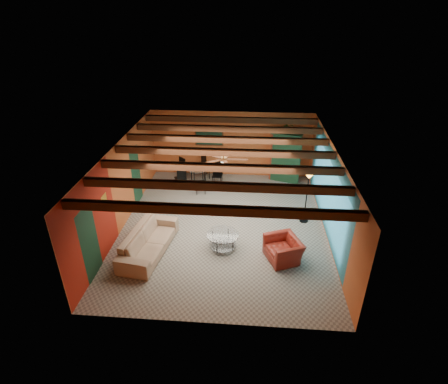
# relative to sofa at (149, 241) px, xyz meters

# --- Properties ---
(room) EXTENTS (6.52, 8.01, 2.71)m
(room) POSITION_rel_sofa_xyz_m (2.05, 1.61, 2.00)
(room) COLOR gray
(room) RESTS_ON ground
(sofa) EXTENTS (1.31, 2.56, 0.72)m
(sofa) POSITION_rel_sofa_xyz_m (0.00, 0.00, 0.00)
(sofa) COLOR tan
(sofa) RESTS_ON ground
(armchair) EXTENTS (1.18, 1.25, 0.65)m
(armchair) POSITION_rel_sofa_xyz_m (3.86, -0.03, -0.03)
(armchair) COLOR maroon
(armchair) RESTS_ON ground
(coffee_table) EXTENTS (1.23, 1.23, 0.49)m
(coffee_table) POSITION_rel_sofa_xyz_m (2.12, 0.33, -0.11)
(coffee_table) COLOR white
(coffee_table) RESTS_ON ground
(dining_table) EXTENTS (2.01, 2.01, 0.97)m
(dining_table) POSITION_rel_sofa_xyz_m (0.81, 4.48, 0.13)
(dining_table) COLOR white
(dining_table) RESTS_ON ground
(armoire) EXTENTS (1.22, 0.86, 1.95)m
(armoire) POSITION_rel_sofa_xyz_m (4.25, 5.20, 0.62)
(armoire) COLOR maroon
(armoire) RESTS_ON ground
(floor_lamp) EXTENTS (0.45, 0.45, 1.80)m
(floor_lamp) POSITION_rel_sofa_xyz_m (4.70, 2.01, 0.54)
(floor_lamp) COLOR black
(floor_lamp) RESTS_ON ground
(ceiling_fan) EXTENTS (1.50, 1.50, 0.44)m
(ceiling_fan) POSITION_rel_sofa_xyz_m (2.05, 1.50, 2.00)
(ceiling_fan) COLOR #472614
(ceiling_fan) RESTS_ON ceiling
(painting) EXTENTS (1.05, 0.03, 0.65)m
(painting) POSITION_rel_sofa_xyz_m (1.15, 5.46, 1.29)
(painting) COLOR black
(painting) RESTS_ON wall_back
(potted_plant) EXTENTS (0.49, 0.46, 0.45)m
(potted_plant) POSITION_rel_sofa_xyz_m (4.25, 5.20, 1.81)
(potted_plant) COLOR #26661E
(potted_plant) RESTS_ON armoire
(vase) EXTENTS (0.23, 0.23, 0.21)m
(vase) POSITION_rel_sofa_xyz_m (0.81, 4.48, 0.72)
(vase) COLOR orange
(vase) RESTS_ON dining_table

